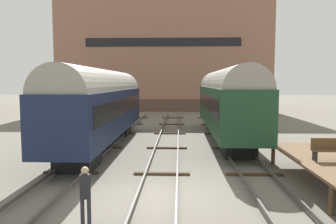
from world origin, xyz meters
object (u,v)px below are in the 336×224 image
Objects in this scene: train_car_navy at (102,103)px; bench at (329,149)px; person_worker at (85,190)px; train_car_green at (226,99)px.

train_car_navy is 13.70m from bench.
train_car_navy is 12.18m from person_worker.
bench reaches higher than person_worker.
person_worker is (-6.21, -15.04, -1.92)m from train_car_green.
bench is (2.64, -11.08, -1.42)m from train_car_green.
train_car_navy is 9.14× the size of person_worker.
train_car_green is 11.48m from bench.
train_car_navy is at bearing -159.27° from train_car_green.
train_car_green is 11.78× the size of bench.
person_worker is at bearing -155.91° from bench.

